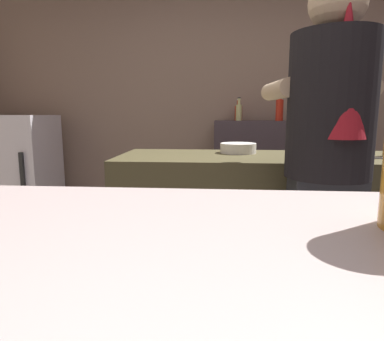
{
  "coord_description": "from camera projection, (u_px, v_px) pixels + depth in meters",
  "views": [
    {
      "loc": [
        -0.15,
        -1.23,
        1.14
      ],
      "look_at": [
        -0.19,
        -0.75,
        1.06
      ],
      "focal_mm": 31.78,
      "sensor_mm": 36.0,
      "label": 1
    }
  ],
  "objects": [
    {
      "name": "bottle_vinegar",
      "position": [
        239.0,
        112.0,
        3.05
      ],
      "size": [
        0.06,
        0.06,
        0.21
      ],
      "color": "#C8C47D",
      "rests_on": "back_shelf"
    },
    {
      "name": "mini_fridge",
      "position": [
        18.0,
        176.0,
        3.17
      ],
      "size": [
        0.65,
        0.58,
        1.13
      ],
      "color": "white",
      "rests_on": "ground"
    },
    {
      "name": "mixing_bowl",
      "position": [
        238.0,
        148.0,
        1.98
      ],
      "size": [
        0.21,
        0.21,
        0.06
      ],
      "primitive_type": "cylinder",
      "color": "silver",
      "rests_on": "prep_counter"
    },
    {
      "name": "back_shelf",
      "position": [
        257.0,
        179.0,
        3.17
      ],
      "size": [
        0.8,
        0.36,
        1.08
      ],
      "primitive_type": "cube",
      "color": "#3E323A",
      "rests_on": "ground"
    },
    {
      "name": "bartender",
      "position": [
        328.0,
        157.0,
        1.38
      ],
      "size": [
        0.45,
        0.53,
        1.67
      ],
      "rotation": [
        0.0,
        0.0,
        1.68
      ],
      "color": "#2A2C30",
      "rests_on": "ground"
    },
    {
      "name": "bottle_hot_sauce",
      "position": [
        239.0,
        112.0,
        3.17
      ],
      "size": [
        0.07,
        0.07,
        0.2
      ],
      "color": "red",
      "rests_on": "back_shelf"
    },
    {
      "name": "bottle_soy",
      "position": [
        280.0,
        109.0,
        2.98
      ],
      "size": [
        0.07,
        0.07,
        0.27
      ],
      "color": "red",
      "rests_on": "back_shelf"
    },
    {
      "name": "wall_back",
      "position": [
        235.0,
        92.0,
        3.32
      ],
      "size": [
        5.2,
        0.1,
        2.7
      ],
      "primitive_type": "cube",
      "color": "gray",
      "rests_on": "ground"
    },
    {
      "name": "chefs_knife",
      "position": [
        358.0,
        157.0,
        1.77
      ],
      "size": [
        0.24,
        0.11,
        0.01
      ],
      "primitive_type": "cube",
      "rotation": [
        0.0,
        0.0,
        -0.34
      ],
      "color": "silver",
      "rests_on": "prep_counter"
    },
    {
      "name": "prep_counter",
      "position": [
        307.0,
        237.0,
        1.91
      ],
      "size": [
        2.1,
        0.6,
        0.92
      ],
      "primitive_type": "cube",
      "color": "#474027",
      "rests_on": "ground"
    }
  ]
}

